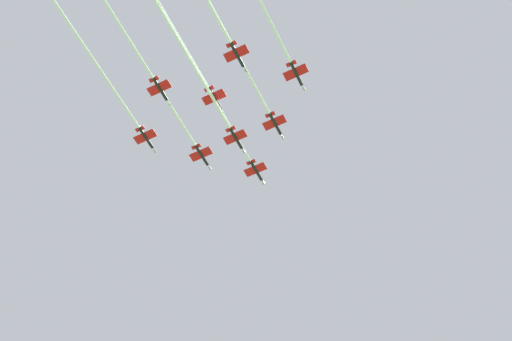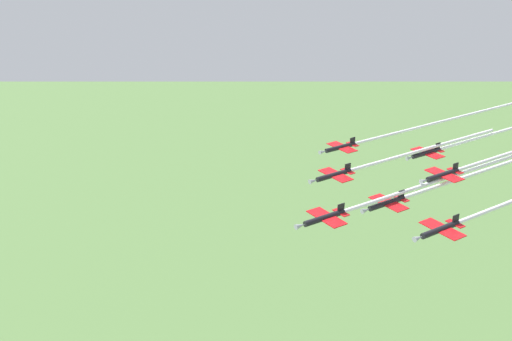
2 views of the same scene
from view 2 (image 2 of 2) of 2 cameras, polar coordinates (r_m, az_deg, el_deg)
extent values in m
cylinder|color=black|center=(107.87, 6.62, -4.56)|extent=(3.75, 8.91, 1.10)
cone|color=#9EA3AD|center=(104.78, 4.29, -5.34)|extent=(1.60, 2.22, 1.04)
cube|color=red|center=(108.19, 6.83, -4.52)|extent=(8.59, 5.45, 0.18)
cube|color=red|center=(110.20, 8.21, -4.03)|extent=(3.66, 2.36, 0.18)
cube|color=black|center=(109.75, 8.20, -3.62)|extent=(0.63, 1.57, 1.80)
cylinder|color=white|center=(131.85, 18.69, -0.41)|extent=(19.50, 59.81, 0.77)
cylinder|color=black|center=(108.51, 17.37, -5.45)|extent=(3.75, 8.91, 1.10)
cone|color=#9EA3AD|center=(104.68, 15.41, -6.30)|extent=(1.60, 2.22, 1.04)
cube|color=red|center=(108.88, 17.53, -5.40)|extent=(8.59, 5.45, 0.18)
cube|color=red|center=(111.33, 18.68, -4.88)|extent=(3.66, 2.36, 0.18)
cube|color=black|center=(110.87, 18.71, -4.48)|extent=(0.63, 1.57, 1.80)
cylinder|color=black|center=(126.23, 7.51, -0.45)|extent=(3.75, 8.91, 1.10)
cone|color=#9EA3AD|center=(122.96, 5.56, -1.01)|extent=(1.60, 2.22, 1.04)
cube|color=red|center=(126.55, 7.68, -0.42)|extent=(8.59, 5.45, 0.18)
cube|color=red|center=(128.66, 8.85, -0.06)|extent=(3.66, 2.36, 0.18)
cube|color=black|center=(128.27, 8.85, 0.30)|extent=(0.63, 1.57, 1.80)
cylinder|color=white|center=(145.58, 16.19, 2.04)|extent=(15.34, 46.61, 0.77)
cylinder|color=black|center=(118.26, 12.50, -3.10)|extent=(3.75, 8.91, 1.10)
cone|color=#9EA3AD|center=(114.69, 10.56, -3.78)|extent=(1.60, 2.22, 1.04)
cube|color=red|center=(118.61, 12.67, -3.06)|extent=(8.59, 5.45, 0.18)
cube|color=red|center=(120.90, 13.82, -2.63)|extent=(3.66, 2.36, 0.18)
cube|color=black|center=(120.47, 13.84, -2.25)|extent=(0.63, 1.57, 1.80)
cylinder|color=white|center=(142.02, 21.85, 0.24)|extent=(17.66, 53.97, 0.77)
cylinder|color=black|center=(145.45, 8.15, 2.23)|extent=(3.75, 8.91, 1.10)
cone|color=#9EA3AD|center=(142.07, 6.47, 1.81)|extent=(1.60, 2.22, 1.04)
cube|color=red|center=(145.78, 8.30, 2.25)|extent=(8.59, 5.45, 0.18)
cube|color=red|center=(147.95, 9.30, 2.52)|extent=(3.66, 2.36, 0.18)
cube|color=black|center=(147.59, 9.30, 2.84)|extent=(0.63, 1.57, 1.80)
cylinder|color=white|center=(170.99, 17.55, 4.54)|extent=(20.18, 61.97, 0.77)
cylinder|color=black|center=(128.35, 17.57, -0.41)|extent=(3.75, 8.91, 1.10)
cone|color=#9EA3AD|center=(124.38, 15.93, -0.96)|extent=(1.60, 2.22, 1.04)
cube|color=red|center=(128.74, 17.71, -0.38)|extent=(8.59, 5.45, 0.18)
cube|color=red|center=(131.27, 18.67, -0.03)|extent=(3.66, 2.36, 0.18)
cube|color=black|center=(130.88, 18.70, 0.33)|extent=(0.63, 1.57, 1.80)
cylinder|color=black|center=(145.84, 16.11, 1.63)|extent=(3.75, 8.91, 1.10)
cone|color=#9EA3AD|center=(141.91, 14.64, 1.20)|extent=(1.60, 2.22, 1.04)
cube|color=red|center=(146.22, 16.23, 1.65)|extent=(8.59, 5.45, 0.18)
cube|color=red|center=(148.71, 17.11, 1.93)|extent=(3.66, 2.36, 0.18)
cube|color=black|center=(148.35, 17.13, 2.24)|extent=(0.63, 1.57, 1.80)
camera|label=1|loc=(330.98, 15.20, -26.56)|focal=46.32mm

